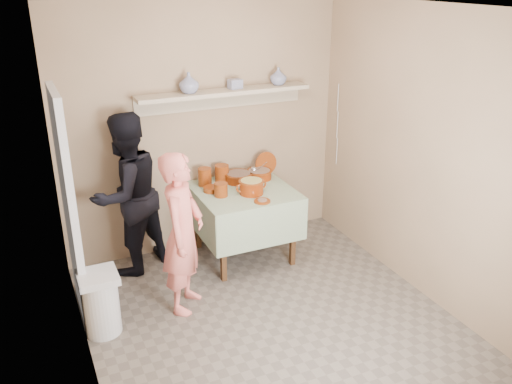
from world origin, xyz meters
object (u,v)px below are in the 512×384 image
cazuela_rice (251,186)px  person_cook (183,233)px  person_helper (127,195)px  serving_table (243,200)px  trash_bin (101,303)px

cazuela_rice → person_cook: bearing=-150.1°
person_helper → cazuela_rice: size_ratio=4.93×
person_cook → cazuela_rice: 1.01m
serving_table → cazuela_rice: (0.03, -0.13, 0.20)m
person_cook → cazuela_rice: size_ratio=4.44×
serving_table → trash_bin: size_ratio=1.74×
trash_bin → person_cook: bearing=6.4°
serving_table → cazuela_rice: bearing=-76.8°
person_helper → trash_bin: size_ratio=2.90×
person_helper → trash_bin: (-0.47, -0.95, -0.53)m
cazuela_rice → person_helper: bearing=162.7°
trash_bin → person_helper: bearing=63.7°
person_helper → serving_table: bearing=140.8°
person_cook → cazuela_rice: bearing=-25.6°
person_helper → cazuela_rice: bearing=135.0°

